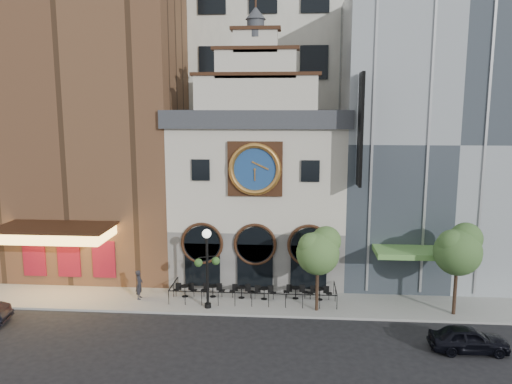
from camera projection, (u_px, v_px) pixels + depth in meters
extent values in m
plane|color=black|center=(250.00, 317.00, 30.16)|extent=(120.00, 120.00, 0.00)
cube|color=gray|center=(253.00, 300.00, 32.60)|extent=(44.00, 5.00, 0.15)
cube|color=#605E5B|center=(259.00, 246.00, 37.67)|extent=(12.00, 8.00, 4.00)
cube|color=beige|center=(259.00, 174.00, 36.75)|extent=(12.00, 8.00, 7.00)
cube|color=#2D3035|center=(259.00, 118.00, 36.07)|extent=(12.60, 8.60, 1.20)
cube|color=black|center=(255.00, 169.00, 32.59)|extent=(3.60, 0.25, 3.60)
cylinder|color=navy|center=(255.00, 169.00, 32.45)|extent=(3.10, 0.12, 3.10)
torus|color=#CC893C|center=(255.00, 169.00, 32.37)|extent=(3.46, 0.36, 3.46)
cylinder|color=#2D3035|center=(256.00, 29.00, 31.58)|extent=(1.10, 1.10, 1.10)
cone|color=#2D3035|center=(256.00, 13.00, 31.42)|extent=(1.30, 1.30, 0.80)
cube|color=brown|center=(95.00, 106.00, 38.86)|extent=(14.00, 12.00, 25.00)
cube|color=#FFBF59|center=(56.00, 234.00, 32.67)|extent=(7.00, 3.40, 0.70)
cube|color=black|center=(55.00, 227.00, 32.60)|extent=(7.40, 3.80, 0.15)
cube|color=maroon|center=(69.00, 258.00, 34.66)|extent=(5.60, 0.15, 2.60)
cube|color=gray|center=(434.00, 140.00, 37.33)|extent=(14.00, 12.00, 20.00)
cube|color=#609A46|center=(411.00, 252.00, 31.59)|extent=(4.50, 2.40, 0.35)
cube|color=black|center=(360.00, 130.00, 30.76)|extent=(0.18, 1.60, 7.00)
cube|color=beige|center=(268.00, 26.00, 46.49)|extent=(20.00, 16.00, 40.00)
cylinder|color=black|center=(185.00, 286.00, 32.87)|extent=(0.68, 0.68, 0.03)
cylinder|color=black|center=(185.00, 291.00, 32.93)|extent=(0.06, 0.06, 0.72)
cylinder|color=black|center=(213.00, 286.00, 32.85)|extent=(0.68, 0.68, 0.03)
cylinder|color=black|center=(213.00, 291.00, 32.92)|extent=(0.06, 0.06, 0.72)
cylinder|color=black|center=(241.00, 287.00, 32.66)|extent=(0.68, 0.68, 0.03)
cylinder|color=black|center=(242.00, 293.00, 32.72)|extent=(0.06, 0.06, 0.72)
cylinder|color=black|center=(264.00, 288.00, 32.43)|extent=(0.68, 0.68, 0.03)
cylinder|color=black|center=(264.00, 294.00, 32.49)|extent=(0.06, 0.06, 0.72)
cylinder|color=black|center=(296.00, 288.00, 32.55)|extent=(0.68, 0.68, 0.03)
cylinder|color=black|center=(296.00, 293.00, 32.61)|extent=(0.06, 0.06, 0.72)
cylinder|color=black|center=(320.00, 289.00, 32.35)|extent=(0.68, 0.68, 0.03)
cylinder|color=black|center=(320.00, 294.00, 32.41)|extent=(0.06, 0.06, 0.72)
imported|color=black|center=(469.00, 339.00, 25.79)|extent=(4.01, 1.67, 1.36)
imported|color=black|center=(139.00, 284.00, 32.53)|extent=(0.50, 0.73, 1.92)
cylinder|color=black|center=(207.00, 272.00, 30.82)|extent=(0.16, 0.16, 4.58)
cylinder|color=black|center=(208.00, 305.00, 31.18)|extent=(0.40, 0.40, 0.27)
sphere|color=white|center=(207.00, 234.00, 30.41)|extent=(0.55, 0.55, 0.55)
sphere|color=#275020|center=(198.00, 263.00, 30.52)|extent=(0.51, 0.51, 0.51)
sphere|color=#275020|center=(216.00, 261.00, 30.89)|extent=(0.51, 0.51, 0.51)
cylinder|color=#382619|center=(317.00, 288.00, 30.57)|extent=(0.20, 0.20, 2.83)
sphere|color=#3D6227|center=(318.00, 253.00, 30.20)|extent=(2.63, 2.63, 2.63)
sphere|color=#3D6227|center=(326.00, 241.00, 30.35)|extent=(1.82, 1.82, 1.82)
sphere|color=#3D6227|center=(311.00, 246.00, 29.95)|extent=(1.62, 1.62, 1.62)
cylinder|color=#382619|center=(455.00, 290.00, 30.00)|extent=(0.22, 0.22, 3.02)
sphere|color=#335622|center=(458.00, 252.00, 29.60)|extent=(2.80, 2.80, 2.80)
sphere|color=#335622|center=(466.00, 239.00, 29.76)|extent=(1.94, 1.94, 1.94)
sphere|color=#335622|center=(452.00, 244.00, 29.34)|extent=(1.72, 1.72, 1.72)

